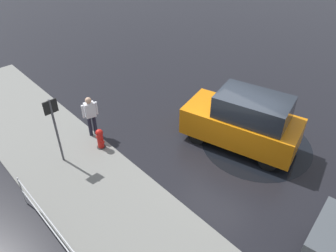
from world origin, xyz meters
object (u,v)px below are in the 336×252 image
object	(u,v)px
moving_hatchback	(244,121)
sign_post	(54,122)
fire_hydrant	(100,139)
pedestrian	(90,114)

from	to	relation	value
moving_hatchback	sign_post	distance (m)	6.17
moving_hatchback	fire_hydrant	world-z (taller)	moving_hatchback
fire_hydrant	pedestrian	size ratio (longest dim) A/B	0.50
pedestrian	fire_hydrant	bearing A→B (deg)	165.68
fire_hydrant	pedestrian	bearing A→B (deg)	-14.32
sign_post	pedestrian	bearing A→B (deg)	-71.21
moving_hatchback	sign_post	xyz separation A→B (m)	(3.52, 5.04, 0.55)
fire_hydrant	moving_hatchback	bearing A→B (deg)	-130.64
pedestrian	moving_hatchback	bearing A→B (deg)	-138.75
sign_post	fire_hydrant	bearing A→B (deg)	-103.17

